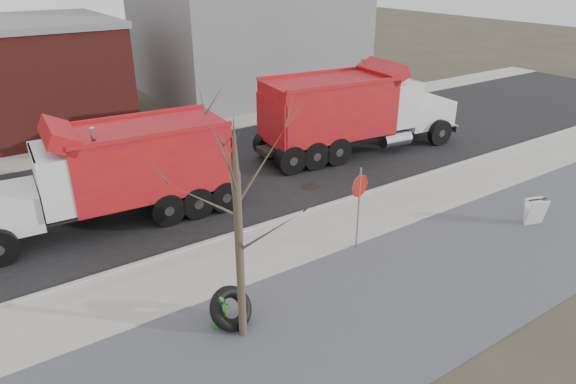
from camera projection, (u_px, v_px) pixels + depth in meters
ground at (294, 246)px, 15.25m from camera, size 120.00×120.00×0.00m
gravel_verge at (375, 306)px, 12.61m from camera, size 60.00×5.00×0.03m
sidewalk at (289, 242)px, 15.43m from camera, size 60.00×2.50×0.06m
curb at (266, 224)px, 16.40m from camera, size 60.00×0.15×0.11m
road at (202, 178)px, 19.99m from camera, size 60.00×9.40×0.02m
far_sidewalk at (150, 139)px, 24.28m from camera, size 60.00×2.00×0.06m
building_grey at (248, 26)px, 31.75m from camera, size 12.00×10.00×8.00m
bare_tree at (237, 204)px, 10.29m from camera, size 3.20×3.20×5.20m
fire_hydrant at (220, 312)px, 11.79m from camera, size 0.49×0.48×0.87m
truck_tire at (231, 308)px, 11.79m from camera, size 1.20×1.05×1.02m
stop_sign at (359, 194)px, 14.46m from camera, size 0.68×0.17×2.54m
sandwich_board at (535, 212)px, 16.29m from camera, size 0.74×0.60×0.89m
dump_truck_red_a at (353, 109)px, 21.98m from camera, size 9.52×3.54×3.78m
dump_truck_red_b at (115, 170)px, 16.00m from camera, size 8.31×2.95×3.49m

